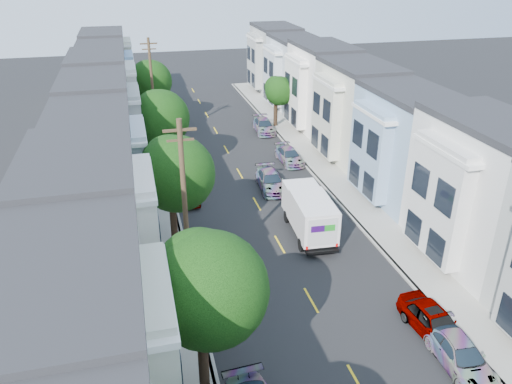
{
  "coord_description": "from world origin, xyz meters",
  "views": [
    {
      "loc": [
        -8.3,
        -20.58,
        17.05
      ],
      "look_at": [
        -0.67,
        9.6,
        2.2
      ],
      "focal_mm": 35.0,
      "sensor_mm": 36.0,
      "label": 1
    }
  ],
  "objects_px": {
    "tree_b": "(207,290)",
    "utility_pole_near": "(185,214)",
    "parked_right_c": "(289,156)",
    "parked_left_d": "(189,193)",
    "parked_right_a": "(460,355)",
    "parked_right_b": "(434,322)",
    "tree_d": "(160,119)",
    "fedex_truck": "(309,212)",
    "tree_e": "(150,81)",
    "utility_pole_far": "(153,91)",
    "parked_right_d": "(264,126)",
    "tree_c": "(175,174)",
    "lead_sedan": "(270,181)",
    "parked_left_c": "(220,295)",
    "tree_far_r": "(279,91)"
  },
  "relations": [
    {
      "from": "tree_e",
      "to": "parked_right_d",
      "type": "xyz_separation_m",
      "value": [
        11.2,
        -4.53,
        -4.33
      ]
    },
    {
      "from": "fedex_truck",
      "to": "parked_left_d",
      "type": "relative_size",
      "value": 1.52
    },
    {
      "from": "tree_e",
      "to": "parked_left_d",
      "type": "height_order",
      "value": "tree_e"
    },
    {
      "from": "tree_far_r",
      "to": "utility_pole_far",
      "type": "height_order",
      "value": "utility_pole_far"
    },
    {
      "from": "lead_sedan",
      "to": "parked_right_a",
      "type": "distance_m",
      "value": 20.86
    },
    {
      "from": "parked_right_a",
      "to": "parked_left_c",
      "type": "bearing_deg",
      "value": 147.88
    },
    {
      "from": "utility_pole_near",
      "to": "tree_e",
      "type": "bearing_deg",
      "value": 90.0
    },
    {
      "from": "utility_pole_near",
      "to": "parked_right_c",
      "type": "height_order",
      "value": "utility_pole_near"
    },
    {
      "from": "tree_b",
      "to": "tree_far_r",
      "type": "distance_m",
      "value": 37.19
    },
    {
      "from": "parked_right_c",
      "to": "fedex_truck",
      "type": "bearing_deg",
      "value": -103.66
    },
    {
      "from": "tree_b",
      "to": "tree_e",
      "type": "relative_size",
      "value": 1.08
    },
    {
      "from": "tree_d",
      "to": "parked_left_d",
      "type": "distance_m",
      "value": 7.15
    },
    {
      "from": "tree_b",
      "to": "parked_left_c",
      "type": "height_order",
      "value": "tree_b"
    },
    {
      "from": "tree_c",
      "to": "lead_sedan",
      "type": "bearing_deg",
      "value": 41.92
    },
    {
      "from": "tree_c",
      "to": "parked_right_b",
      "type": "distance_m",
      "value": 16.44
    },
    {
      "from": "tree_d",
      "to": "parked_right_b",
      "type": "height_order",
      "value": "tree_d"
    },
    {
      "from": "fedex_truck",
      "to": "parked_right_d",
      "type": "distance_m",
      "value": 21.58
    },
    {
      "from": "fedex_truck",
      "to": "parked_left_c",
      "type": "xyz_separation_m",
      "value": [
        -7.17,
        -6.15,
        -0.88
      ]
    },
    {
      "from": "parked_right_a",
      "to": "parked_right_d",
      "type": "bearing_deg",
      "value": 93.1
    },
    {
      "from": "parked_right_a",
      "to": "parked_right_b",
      "type": "xyz_separation_m",
      "value": [
        0.0,
        2.19,
        0.1
      ]
    },
    {
      "from": "tree_b",
      "to": "parked_right_c",
      "type": "height_order",
      "value": "tree_b"
    },
    {
      "from": "parked_left_d",
      "to": "parked_right_d",
      "type": "distance_m",
      "value": 17.46
    },
    {
      "from": "parked_right_a",
      "to": "parked_right_d",
      "type": "distance_m",
      "value": 34.47
    },
    {
      "from": "tree_d",
      "to": "parked_right_b",
      "type": "distance_m",
      "value": 26.25
    },
    {
      "from": "tree_e",
      "to": "utility_pole_far",
      "type": "bearing_deg",
      "value": -89.97
    },
    {
      "from": "tree_d",
      "to": "tree_far_r",
      "type": "relative_size",
      "value": 1.34
    },
    {
      "from": "utility_pole_far",
      "to": "parked_right_c",
      "type": "xyz_separation_m",
      "value": [
        11.2,
        -8.57,
        -4.52
      ]
    },
    {
      "from": "utility_pole_far",
      "to": "lead_sedan",
      "type": "xyz_separation_m",
      "value": [
        8.04,
        -13.55,
        -4.48
      ]
    },
    {
      "from": "tree_e",
      "to": "parked_left_c",
      "type": "height_order",
      "value": "tree_e"
    },
    {
      "from": "parked_left_d",
      "to": "parked_right_a",
      "type": "bearing_deg",
      "value": -63.35
    },
    {
      "from": "tree_c",
      "to": "utility_pole_far",
      "type": "height_order",
      "value": "utility_pole_far"
    },
    {
      "from": "utility_pole_far",
      "to": "parked_right_c",
      "type": "height_order",
      "value": "utility_pole_far"
    },
    {
      "from": "parked_left_d",
      "to": "fedex_truck",
      "type": "bearing_deg",
      "value": -43.53
    },
    {
      "from": "parked_left_c",
      "to": "parked_right_a",
      "type": "relative_size",
      "value": 1.03
    },
    {
      "from": "tree_b",
      "to": "parked_left_c",
      "type": "bearing_deg",
      "value": 76.29
    },
    {
      "from": "tree_far_r",
      "to": "lead_sedan",
      "type": "xyz_separation_m",
      "value": [
        -5.15,
        -15.29,
        -3.21
      ]
    },
    {
      "from": "parked_right_b",
      "to": "utility_pole_far",
      "type": "bearing_deg",
      "value": 104.67
    },
    {
      "from": "parked_right_b",
      "to": "parked_right_d",
      "type": "bearing_deg",
      "value": 85.37
    },
    {
      "from": "utility_pole_far",
      "to": "fedex_truck",
      "type": "distance_m",
      "value": 23.06
    },
    {
      "from": "tree_b",
      "to": "parked_right_c",
      "type": "xyz_separation_m",
      "value": [
        11.2,
        24.43,
        -4.8
      ]
    },
    {
      "from": "parked_right_a",
      "to": "utility_pole_far",
      "type": "bearing_deg",
      "value": 111.25
    },
    {
      "from": "tree_b",
      "to": "utility_pole_near",
      "type": "height_order",
      "value": "utility_pole_near"
    },
    {
      "from": "tree_e",
      "to": "utility_pole_far",
      "type": "relative_size",
      "value": 0.72
    },
    {
      "from": "tree_b",
      "to": "utility_pole_near",
      "type": "xyz_separation_m",
      "value": [
        0.0,
        7.0,
        -0.28
      ]
    },
    {
      "from": "utility_pole_far",
      "to": "parked_right_b",
      "type": "distance_m",
      "value": 34.18
    },
    {
      "from": "tree_e",
      "to": "parked_left_d",
      "type": "xyz_separation_m",
      "value": [
        1.4,
        -18.98,
        -4.36
      ]
    },
    {
      "from": "utility_pole_far",
      "to": "parked_right_a",
      "type": "xyz_separation_m",
      "value": [
        11.2,
        -34.18,
        -4.51
      ]
    },
    {
      "from": "parked_right_b",
      "to": "fedex_truck",
      "type": "bearing_deg",
      "value": 98.95
    },
    {
      "from": "parked_left_d",
      "to": "parked_right_b",
      "type": "relative_size",
      "value": 0.86
    },
    {
      "from": "fedex_truck",
      "to": "parked_right_c",
      "type": "distance_m",
      "value": 12.85
    }
  ]
}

